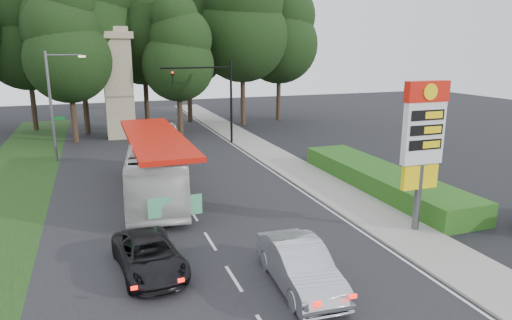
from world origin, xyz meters
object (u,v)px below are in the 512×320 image
object	(u,v)px
traffic_signal_mast	(216,90)
sedan_silver	(300,266)
monument	(118,83)
transit_bus	(156,165)
gas_station_pylon	(423,136)
streetlight_signs	(54,101)
suv_charcoal	(149,255)

from	to	relation	value
traffic_signal_mast	sedan_silver	world-z (taller)	traffic_signal_mast
monument	transit_bus	xyz separation A→B (m)	(0.81, -18.36, -3.38)
gas_station_pylon	streetlight_signs	bearing A→B (deg)	128.96
monument	sedan_silver	distance (m)	31.36
monument	transit_bus	distance (m)	18.69
transit_bus	suv_charcoal	distance (m)	9.69
traffic_signal_mast	streetlight_signs	size ratio (longest dim) A/B	0.90
streetlight_signs	sedan_silver	size ratio (longest dim) A/B	1.61
traffic_signal_mast	sedan_silver	distance (m)	25.37
monument	sedan_silver	bearing A→B (deg)	-82.54
gas_station_pylon	sedan_silver	distance (m)	8.51
streetlight_signs	monument	xyz separation A→B (m)	(4.99, 7.99, 0.67)
gas_station_pylon	transit_bus	size ratio (longest dim) A/B	0.55
transit_bus	sedan_silver	size ratio (longest dim) A/B	2.50
streetlight_signs	sedan_silver	xyz separation A→B (m)	(9.02, -22.82, -3.62)
gas_station_pylon	streetlight_signs	xyz separation A→B (m)	(-16.19, 20.01, -0.01)
transit_bus	sedan_silver	xyz separation A→B (m)	(3.22, -12.45, -0.91)
sedan_silver	transit_bus	bearing A→B (deg)	107.62
monument	suv_charcoal	size ratio (longest dim) A/B	2.14
sedan_silver	suv_charcoal	bearing A→B (deg)	151.70
traffic_signal_mast	sedan_silver	xyz separation A→B (m)	(-3.65, -24.81, -3.86)
streetlight_signs	transit_bus	size ratio (longest dim) A/B	0.65
suv_charcoal	monument	bearing A→B (deg)	82.32
sedan_silver	suv_charcoal	size ratio (longest dim) A/B	1.05
transit_bus	suv_charcoal	size ratio (longest dim) A/B	2.63
traffic_signal_mast	transit_bus	bearing A→B (deg)	-119.08
streetlight_signs	suv_charcoal	xyz separation A→B (m)	(4.19, -19.87, -3.79)
monument	sedan_silver	xyz separation A→B (m)	(4.03, -30.81, -4.29)
traffic_signal_mast	suv_charcoal	xyz separation A→B (m)	(-8.48, -21.86, -4.02)
suv_charcoal	streetlight_signs	bearing A→B (deg)	95.87
traffic_signal_mast	monument	bearing A→B (deg)	142.00
traffic_signal_mast	monument	xyz separation A→B (m)	(-7.68, 6.00, 0.43)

